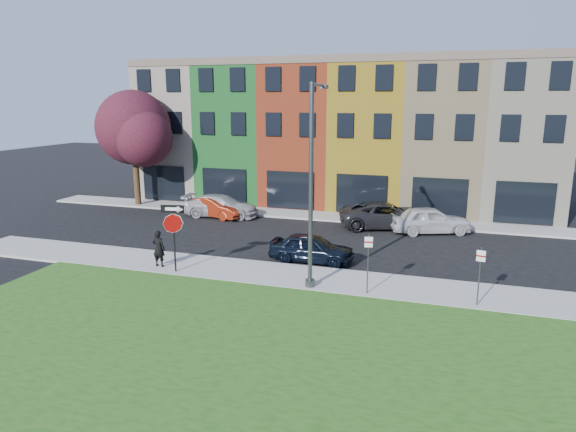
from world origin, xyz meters
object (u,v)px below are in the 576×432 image
(man, at_px, (159,248))
(stop_sign, at_px, (173,224))
(sedan_near, at_px, (312,248))
(street_lamp, at_px, (312,187))

(man, bearing_deg, stop_sign, 159.83)
(stop_sign, bearing_deg, man, 146.56)
(stop_sign, distance_m, sedan_near, 6.65)
(man, xyz_separation_m, sedan_near, (6.45, 3.12, -0.28))
(stop_sign, xyz_separation_m, man, (-1.08, 0.44, -1.32))
(sedan_near, bearing_deg, stop_sign, 124.60)
(stop_sign, bearing_deg, sedan_near, 22.14)
(stop_sign, relative_size, sedan_near, 0.74)
(man, relative_size, sedan_near, 0.42)
(stop_sign, bearing_deg, street_lamp, -9.19)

